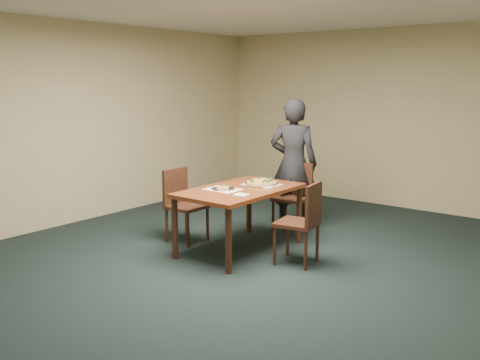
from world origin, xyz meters
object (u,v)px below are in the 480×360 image
Objects in this scene: dining_table at (240,196)px; slice_plate_near at (223,188)px; slice_plate_far at (261,180)px; chair_right at (303,218)px; chair_left at (182,201)px; pizza_pan at (262,183)px; diner at (293,164)px; chair_far at (294,193)px.

dining_table is 5.36× the size of slice_plate_near.
slice_plate_far is at bearing 99.38° from dining_table.
chair_left is at bearing -93.57° from chair_right.
pizza_pan reaches higher than slice_plate_near.
diner is 4.43× the size of pizza_pan.
dining_table is 5.36× the size of slice_plate_far.
chair_right is at bearing 12.47° from slice_plate_near.
chair_far is 1.36m from chair_right.
dining_table is at bearing 54.32° from slice_plate_near.
chair_left and chair_right have the same top height.
chair_left is 0.51× the size of diner.
chair_left is 1.00× the size of chair_right.
diner is 1.40m from slice_plate_near.
chair_far is at bearing 78.90° from slice_plate_far.
chair_far is 1.33m from slice_plate_near.
chair_far is at bearing -153.37° from chair_right.
chair_right is at bearing 3.16° from dining_table.
slice_plate_near is (-0.18, -0.52, -0.01)m from pizza_pan.
diner is (-0.08, 0.09, 0.37)m from chair_far.
slice_plate_near is 0.70m from slice_plate_far.
diner reaches higher than slice_plate_far.
dining_table is 0.23m from slice_plate_near.
chair_left is (-0.81, -0.14, -0.14)m from dining_table.
slice_plate_far is at bearing -47.93° from chair_left.
pizza_pan is 0.24m from slice_plate_far.
chair_left is 1.03m from pizza_pan.
chair_right is at bearing -59.82° from chair_far.
pizza_pan is at bearing -49.92° from slice_plate_far.
pizza_pan is (0.03, -0.79, 0.26)m from chair_far.
dining_table is at bearing -81.02° from chair_left.
dining_table is 1.25m from diner.
diner is 6.32× the size of slice_plate_near.
chair_far is 3.25× the size of slice_plate_far.
slice_plate_far is (-0.15, 0.18, -0.01)m from pizza_pan.
dining_table is 1.65× the size of chair_right.
dining_table is at bearing -100.45° from pizza_pan.
diner reaches higher than slice_plate_near.
slice_plate_near is (-0.12, -0.17, 0.11)m from dining_table.
slice_plate_near is 1.00× the size of slice_plate_far.
diner is (-0.89, 1.18, 0.37)m from chair_right.
dining_table is 0.85× the size of diner.
chair_right is (0.81, -1.09, 0.00)m from chair_far.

